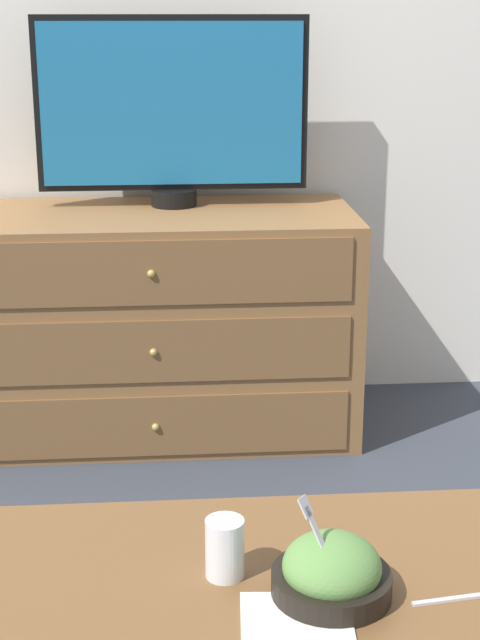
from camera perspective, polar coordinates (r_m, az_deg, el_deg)
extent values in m
plane|color=#383D47|center=(3.70, -5.20, -4.13)|extent=(12.00, 12.00, 0.00)
cube|color=white|center=(3.47, -5.81, 16.41)|extent=(12.00, 0.05, 2.60)
cube|color=olive|center=(3.28, -5.02, -0.15)|extent=(1.32, 0.58, 0.74)
cube|color=brown|center=(3.09, -4.93, -6.18)|extent=(1.21, 0.01, 0.20)
sphere|color=tan|center=(3.09, -4.93, -6.23)|extent=(0.02, 0.02, 0.02)
cube|color=brown|center=(3.00, -5.05, -1.85)|extent=(1.21, 0.01, 0.20)
sphere|color=tan|center=(2.99, -5.06, -1.89)|extent=(0.02, 0.02, 0.02)
cube|color=brown|center=(2.93, -5.18, 2.73)|extent=(1.21, 0.01, 0.20)
sphere|color=tan|center=(2.92, -5.19, 2.70)|extent=(0.02, 0.02, 0.02)
cylinder|color=black|center=(3.29, -3.86, 7.12)|extent=(0.15, 0.15, 0.05)
cube|color=black|center=(3.26, -3.98, 12.44)|extent=(0.88, 0.04, 0.56)
cube|color=#1E6B9E|center=(3.23, -3.97, 12.40)|extent=(0.84, 0.01, 0.52)
cube|color=brown|center=(1.79, 1.25, -15.22)|extent=(1.01, 0.62, 0.02)
cylinder|color=brown|center=(2.15, -12.60, -16.00)|extent=(0.04, 0.04, 0.39)
cylinder|color=brown|center=(2.22, 13.05, -14.92)|extent=(0.04, 0.04, 0.39)
cylinder|color=black|center=(1.75, 5.34, -15.03)|extent=(0.21, 0.21, 0.04)
ellipsoid|color=#66994C|center=(1.73, 5.37, -14.09)|extent=(0.17, 0.17, 0.11)
cube|color=silver|center=(1.69, 4.99, -13.27)|extent=(0.07, 0.06, 0.15)
cube|color=silver|center=(1.67, 3.84, -10.79)|extent=(0.03, 0.03, 0.03)
cylinder|color=#9E6638|center=(1.78, -0.89, -13.70)|extent=(0.06, 0.06, 0.07)
cylinder|color=white|center=(1.77, -0.89, -13.13)|extent=(0.07, 0.07, 0.11)
cube|color=white|center=(1.68, 3.34, -17.29)|extent=(0.20, 0.20, 0.00)
cube|color=silver|center=(1.78, 12.56, -15.52)|extent=(0.16, 0.03, 0.01)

